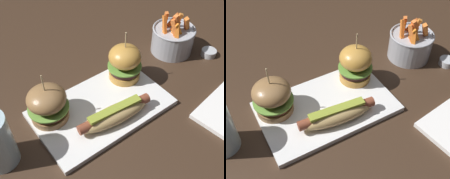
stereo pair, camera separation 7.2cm
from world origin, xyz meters
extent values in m
plane|color=#382619|center=(0.00, 0.00, 0.00)|extent=(3.00, 3.00, 0.00)
cube|color=white|center=(0.00, 0.00, 0.01)|extent=(0.34, 0.21, 0.01)
ellipsoid|color=tan|center=(0.00, -0.06, 0.03)|extent=(0.19, 0.07, 0.04)
cylinder|color=brown|center=(0.00, -0.06, 0.04)|extent=(0.20, 0.04, 0.02)
cube|color=olive|center=(0.00, -0.06, 0.05)|extent=(0.14, 0.03, 0.01)
cylinder|color=olive|center=(-0.12, 0.05, 0.02)|extent=(0.09, 0.09, 0.02)
cylinder|color=#4D281B|center=(-0.12, 0.05, 0.04)|extent=(0.09, 0.09, 0.02)
cylinder|color=#6B9E3D|center=(-0.12, 0.05, 0.05)|extent=(0.10, 0.10, 0.00)
ellipsoid|color=olive|center=(-0.12, 0.05, 0.08)|extent=(0.09, 0.09, 0.05)
cylinder|color=tan|center=(-0.12, 0.05, 0.12)|extent=(0.00, 0.00, 0.06)
cylinder|color=#C28A39|center=(0.12, 0.05, 0.02)|extent=(0.09, 0.09, 0.02)
cylinder|color=#3E221F|center=(0.12, 0.05, 0.04)|extent=(0.08, 0.08, 0.02)
cylinder|color=#609338|center=(0.12, 0.05, 0.05)|extent=(0.09, 0.09, 0.00)
ellipsoid|color=#C28A39|center=(0.12, 0.05, 0.09)|extent=(0.09, 0.09, 0.06)
cylinder|color=tan|center=(0.12, 0.05, 0.13)|extent=(0.00, 0.00, 0.06)
cylinder|color=#A8AAB2|center=(0.33, 0.07, 0.04)|extent=(0.13, 0.13, 0.08)
torus|color=#A8AAB2|center=(0.33, 0.07, 0.08)|extent=(0.13, 0.13, 0.01)
cube|color=orange|center=(0.31, 0.06, 0.08)|extent=(0.03, 0.01, 0.07)
cube|color=#D16227|center=(0.33, 0.09, 0.09)|extent=(0.03, 0.05, 0.08)
cube|color=orange|center=(0.32, 0.11, 0.09)|extent=(0.04, 0.04, 0.08)
cube|color=orange|center=(0.32, 0.06, 0.09)|extent=(0.03, 0.02, 0.09)
cube|color=orange|center=(0.29, 0.08, 0.09)|extent=(0.03, 0.04, 0.08)
cube|color=orange|center=(0.31, 0.10, 0.08)|extent=(0.01, 0.01, 0.07)
cube|color=orange|center=(0.36, 0.05, 0.09)|extent=(0.05, 0.03, 0.08)
cube|color=orange|center=(0.31, 0.04, 0.08)|extent=(0.03, 0.04, 0.07)
cube|color=orange|center=(0.32, 0.05, 0.08)|extent=(0.04, 0.02, 0.07)
cube|color=orange|center=(0.31, 0.05, 0.09)|extent=(0.02, 0.04, 0.08)
cube|color=orange|center=(0.32, 0.07, 0.09)|extent=(0.04, 0.03, 0.09)
cylinder|color=#B7BABF|center=(0.40, -0.02, 0.01)|extent=(0.05, 0.05, 0.02)
cylinder|color=beige|center=(0.40, -0.02, 0.02)|extent=(0.04, 0.04, 0.00)
camera|label=1|loc=(-0.27, -0.40, 0.56)|focal=45.76mm
camera|label=2|loc=(-0.21, -0.44, 0.56)|focal=45.76mm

